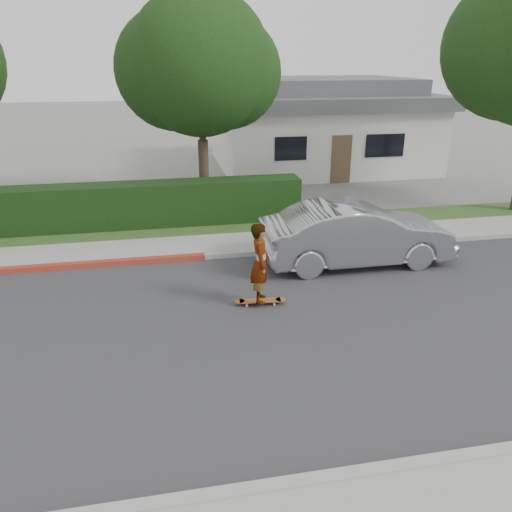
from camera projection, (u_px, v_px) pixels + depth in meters
name	position (u px, v px, depth m)	size (l,w,h in m)	color
ground	(174.00, 338.00, 10.00)	(120.00, 120.00, 0.00)	slate
road	(174.00, 338.00, 10.00)	(60.00, 8.00, 0.01)	#2D2D30
curb_near	(187.00, 501.00, 6.23)	(60.00, 0.20, 0.15)	#9E9E99
curb_far	(168.00, 259.00, 13.71)	(60.00, 0.20, 0.15)	#9E9E99
sidewalk_far	(167.00, 248.00, 14.53)	(60.00, 1.60, 0.12)	gray
planting_strip	(166.00, 231.00, 16.00)	(60.00, 1.60, 0.10)	#2D4C1E
hedge	(68.00, 210.00, 15.75)	(15.00, 1.00, 1.50)	black
tree_center	(199.00, 68.00, 16.81)	(5.66, 4.84, 7.44)	#33261C
house	(319.00, 124.00, 25.21)	(10.60, 8.60, 4.30)	beige
skateboard	(260.00, 301.00, 11.30)	(1.18, 0.35, 0.11)	#E96B40
skateboarder	(260.00, 263.00, 10.95)	(0.67, 0.44, 1.83)	white
car_silver	(356.00, 234.00, 13.34)	(1.78, 5.10, 1.68)	#A5A6AB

